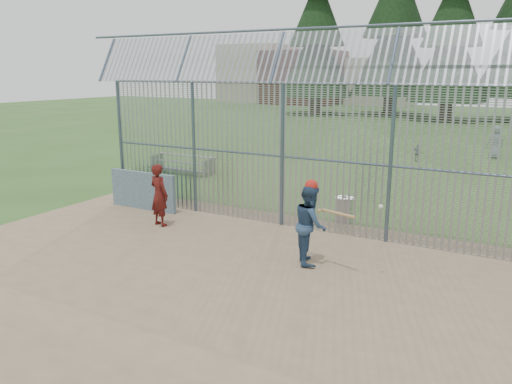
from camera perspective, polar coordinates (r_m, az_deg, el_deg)
The scene contains 12 objects.
ground at distance 11.48m, azimuth -4.89°, elevation -8.39°, with size 120.00×120.00×0.00m, color #2D511E.
dirt_infield at distance 11.10m, azimuth -6.34°, elevation -9.17°, with size 14.00×10.00×0.02m, color #756047.
dugout_wall at distance 16.21m, azimuth -12.80°, elevation 0.17°, with size 2.50×0.12×1.20m, color #38566B.
batter at distance 11.36m, azimuth 6.21°, elevation -3.69°, with size 0.88×0.69×1.82m, color navy.
onlooker at distance 14.31m, azimuth -11.01°, elevation -0.33°, with size 0.65×0.43×1.78m, color maroon.
bg_kid_standing at distance 27.86m, azimuth 25.69°, elevation 5.16°, with size 0.83×0.54×1.69m, color slate.
bg_kid_seated at distance 25.68m, azimuth 17.97°, elevation 4.28°, with size 0.50×0.21×0.85m, color slate.
batting_gear at distance 11.07m, azimuth 6.90°, elevation 0.19°, with size 1.80×0.44×0.69m.
trash_can at distance 14.75m, azimuth 10.04°, elevation -1.98°, with size 0.56×0.56×0.82m.
bleacher at distance 21.95m, azimuth -8.43°, elevation 3.27°, with size 3.00×0.95×0.72m.
backstop_fence at distance 13.08m, azimuth 10.06°, elevation 4.91°, with size 20.09×0.81×5.30m.
distant_buildings at distance 71.53m, azimuth 5.00°, elevation 13.00°, with size 26.50×10.50×8.00m.
Camera 1 is at (5.98, -8.82, 4.29)m, focal length 35.00 mm.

